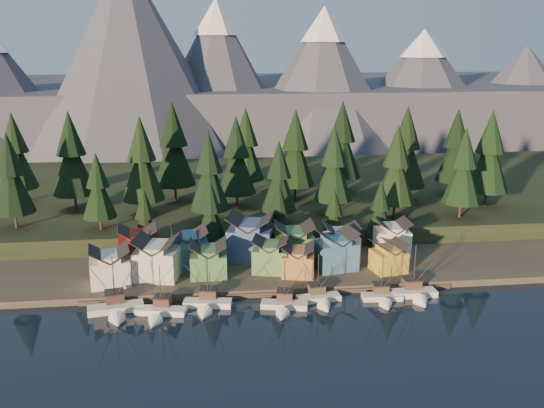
{
  "coord_description": "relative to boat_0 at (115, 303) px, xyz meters",
  "views": [
    {
      "loc": [
        -13.73,
        -104.14,
        53.52
      ],
      "look_at": [
        2.05,
        30.0,
        16.38
      ],
      "focal_mm": 40.0,
      "sensor_mm": 36.0,
      "label": 1
    }
  ],
  "objects": [
    {
      "name": "tree_shore_2",
      "position": [
        36.83,
        29.83,
        8.61
      ],
      "size": [
        7.5,
        7.5,
        17.46
      ],
      "color": "#332319",
      "rests_on": "shore_strip"
    },
    {
      "name": "tree_hill_1",
      "position": [
        -18.17,
        57.83,
        19.09
      ],
      "size": [
        12.18,
        12.18,
        28.37
      ],
      "color": "#332319",
      "rests_on": "hillside"
    },
    {
      "name": "hillside",
      "position": [
        31.83,
        79.83,
        0.57
      ],
      "size": [
        420.0,
        100.0,
        6.0
      ],
      "primitive_type": "cube",
      "color": "black",
      "rests_on": "ground"
    },
    {
      "name": "boat_1",
      "position": [
        8.66,
        -2.09,
        -0.35
      ],
      "size": [
        10.76,
        11.36,
        11.3
      ],
      "rotation": [
        0.0,
        0.0,
        -0.2
      ],
      "color": "white",
      "rests_on": "ground"
    },
    {
      "name": "tree_shore_0",
      "position": [
        3.83,
        29.83,
        8.46
      ],
      "size": [
        7.38,
        7.38,
        17.19
      ],
      "color": "#332319",
      "rests_on": "shore_strip"
    },
    {
      "name": "house_front_4",
      "position": [
        39.05,
        12.81,
        2.9
      ],
      "size": [
        8.59,
        9.02,
        7.29
      ],
      "rotation": [
        0.0,
        0.0,
        -0.22
      ],
      "color": "olive",
      "rests_on": "shore_strip"
    },
    {
      "name": "boat_6",
      "position": [
        62.46,
        0.38,
        0.1
      ],
      "size": [
        9.77,
        10.63,
        12.6
      ],
      "rotation": [
        0.0,
        0.0,
        0.02
      ],
      "color": "white",
      "rests_on": "ground"
    },
    {
      "name": "house_front_2",
      "position": [
        18.84,
        14.7,
        3.24
      ],
      "size": [
        8.23,
        8.3,
        7.92
      ],
      "rotation": [
        0.0,
        0.0,
        -0.02
      ],
      "color": "#417843",
      "rests_on": "shore_strip"
    },
    {
      "name": "boat_2",
      "position": [
        18.13,
        0.42,
        -0.14
      ],
      "size": [
        10.49,
        11.14,
        11.97
      ],
      "rotation": [
        0.0,
        0.0,
        -0.16
      ],
      "color": "white",
      "rests_on": "ground"
    },
    {
      "name": "house_front_5",
      "position": [
        48.28,
        15.65,
        3.93
      ],
      "size": [
        10.12,
        9.47,
        9.25
      ],
      "rotation": [
        0.0,
        0.0,
        0.18
      ],
      "color": "#3B6A8C",
      "rests_on": "shore_strip"
    },
    {
      "name": "tree_hill_8",
      "position": [
        45.83,
        61.83,
        18.64
      ],
      "size": [
        11.83,
        11.83,
        27.56
      ],
      "color": "#332319",
      "rests_on": "hillside"
    },
    {
      "name": "tree_hill_13",
      "position": [
        87.83,
        37.83,
        17.12
      ],
      "size": [
        10.64,
        10.64,
        24.78
      ],
      "color": "#332319",
      "rests_on": "hillside"
    },
    {
      "name": "tree_shore_1",
      "position": [
        19.83,
        29.83,
        9.33
      ],
      "size": [
        8.06,
        8.06,
        18.77
      ],
      "color": "#332319",
      "rests_on": "shore_strip"
    },
    {
      "name": "dock",
      "position": [
        31.83,
        6.33,
        -1.93
      ],
      "size": [
        80.0,
        4.0,
        1.0
      ],
      "primitive_type": "cube",
      "color": "#463B32",
      "rests_on": "ground"
    },
    {
      "name": "tree_hill_7",
      "position": [
        37.83,
        37.83,
        15.75
      ],
      "size": [
        9.57,
        9.57,
        22.28
      ],
      "color": "#332319",
      "rests_on": "hillside"
    },
    {
      "name": "tree_shore_4",
      "position": [
        62.83,
        29.83,
        8.61
      ],
      "size": [
        7.5,
        7.5,
        17.46
      ],
      "color": "#332319",
      "rests_on": "shore_strip"
    },
    {
      "name": "boat_0",
      "position": [
        0.0,
        0.0,
        0.0
      ],
      "size": [
        11.8,
        12.49,
        12.93
      ],
      "rotation": [
        0.0,
        0.0,
        0.18
      ],
      "color": "beige",
      "rests_on": "ground"
    },
    {
      "name": "tree_hill_4",
      "position": [
        9.83,
        64.83,
        19.94
      ],
      "size": [
        12.85,
        12.85,
        29.94
      ],
      "color": "#332319",
      "rests_on": "hillside"
    },
    {
      "name": "shore_strip",
      "position": [
        31.83,
        29.83,
        -1.68
      ],
      "size": [
        400.0,
        50.0,
        1.5
      ],
      "primitive_type": "cube",
      "color": "#3B352A",
      "rests_on": "ground"
    },
    {
      "name": "boat_3",
      "position": [
        33.73,
        -2.09,
        -0.3
      ],
      "size": [
        10.2,
        10.73,
        11.27
      ],
      "rotation": [
        0.0,
        0.0,
        -0.22
      ],
      "color": "beige",
      "rests_on": "ground"
    },
    {
      "name": "house_back_3",
      "position": [
        39.37,
        21.66,
        4.06
      ],
      "size": [
        9.54,
        8.54,
        9.48
      ],
      "rotation": [
        0.0,
        0.0,
        -0.03
      ],
      "color": "#3B6D3C",
      "rests_on": "shore_strip"
    },
    {
      "name": "house_back_2",
      "position": [
        29.18,
        24.29,
        4.92
      ],
      "size": [
        12.56,
        11.95,
        11.13
      ],
      "rotation": [
        0.0,
        0.0,
        -0.25
      ],
      "color": "#33497A",
      "rests_on": "shore_strip"
    },
    {
      "name": "tree_hill_15",
      "position": [
        31.83,
        71.83,
        18.38
      ],
      "size": [
        11.62,
        11.62,
        27.08
      ],
      "color": "#332319",
      "rests_on": "hillside"
    },
    {
      "name": "tree_hill_6",
      "position": [
        27.83,
        54.83,
        18.15
      ],
      "size": [
        11.45,
        11.45,
        26.66
      ],
      "color": "#332319",
      "rests_on": "hillside"
    },
    {
      "name": "mountain_ridge",
      "position": [
        27.63,
        203.42,
        23.63
      ],
      "size": [
        560.0,
        190.0,
        90.0
      ],
      "color": "#4E5565",
      "rests_on": "ground"
    },
    {
      "name": "house_front_0",
      "position": [
        -2.55,
        12.23,
        3.51
      ],
      "size": [
        9.65,
        9.27,
        8.44
      ],
      "rotation": [
        0.0,
        0.0,
        0.17
      ],
      "color": "beige",
      "rests_on": "shore_strip"
    },
    {
      "name": "tree_hill_2",
      "position": [
        -8.17,
        37.83,
        14.56
      ],
      "size": [
        8.63,
        8.63,
        20.1
      ],
      "color": "#332319",
      "rests_on": "hillside"
    },
    {
      "name": "tree_hill_9",
      "position": [
        53.83,
        44.83,
        17.11
      ],
      "size": [
        10.63,
        10.63,
        24.75
      ],
      "color": "#332319",
      "rests_on": "hillside"
    },
    {
      "name": "tree_hill_10",
      "position": [
        61.83,
        69.83,
        19.37
      ],
      "size": [
        12.41,
        12.41,
        28.9
      ],
      "color": "#332319",
      "rests_on": "hillside"
    },
    {
      "name": "house_back_5",
      "position": [
        64.24,
        23.38,
        3.7
      ],
      "size": [
        8.11,
        8.2,
        8.81
      ],
      "rotation": [
        0.0,
        0.0,
        -0.04
      ],
      "color": "silver",
      "rests_on": "shore_strip"
    },
    {
      "name": "tree_hill_12",
      "position": [
        77.83,
        55.83,
        19.25
      ],
      "size": [
        12.31,
        12.31,
        28.67
      ],
      "color": "#332319",
      "rests_on": "hillside"
    },
    {
      "name": "tree_hill_0",
      "position": [
        -30.17,
        41.83,
        17.27
      ],
      "size": [
        10.76,
        10.76,
        25.06
      ],
      "color": "#332319",
      "rests_on": "hillside"
    },
    {
      "name": "boat_5",
      "position": [
        55.04,
        -0.41,
        -0.26
      ],
      "size": [
        8.81,
        9.5,
        10.93
      ],
      "rotation": [
        0.0,
        0.0,
        -0.06
      ],
      "color": "silver",
      "rests_on": "ground"
    },
    {
      "name": "house_front_3",
      "position": [
        33.15,
        15.73,
        3.33
      ],
      "size": [
        9.52,
        9.25,
        8.1
      ],
      "rotation": [
        0.0,
        0.0,
        -0.24
      ],
      "color": "#477A42",
      "rests_on": "shore_strip"
    },
    {
      "name": "tree_hill_5",
      "position": [
        19.83,
        39.83,
        17.15
      ],
      "size": [
        10.66,
        10.66,
        24.84
      ],
      "color": "#332319",
      "rests_on": "hillside"
    },
    {
      "name": "house_front_6",
      "position": [
        60.0,
        12.42,
        2.81
      ],
      "size": [
        8.35,
        8.04,
        7.12
      ],
      "rotation": [
        0.0,
        0.0,
        0.21
      ],
      "color": "gold",
      "rests_on": "shore_strip"
    },
    {
      "name": "tree_shore_3",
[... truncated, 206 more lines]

